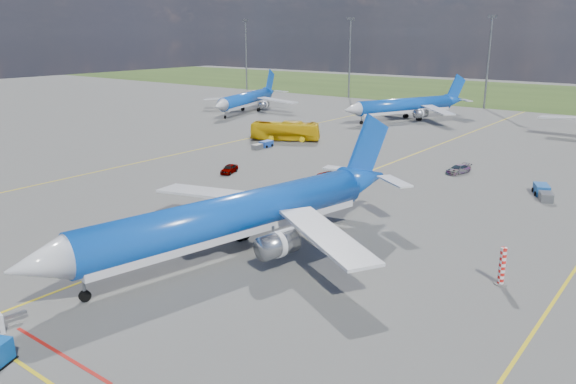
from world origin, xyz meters
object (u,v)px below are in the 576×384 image
Objects in this scene: warning_post at (502,266)px; bg_jet_nw at (247,112)px; service_car_a at (229,169)px; service_car_c at (458,169)px; main_airliner at (234,255)px; bg_jet_nnw at (404,120)px; service_car_b at (334,177)px; apron_bus at (285,131)px; baggage_tug_w at (543,192)px; baggage_tug_c at (263,145)px.

warning_post is 99.69m from bg_jet_nw.
service_car_a is 31.44m from service_car_c.
bg_jet_nnw is at bearing 117.45° from main_airliner.
apron_bus is at bearing 58.44° from service_car_b.
bg_jet_nw reaches higher than warning_post.
bg_jet_nnw reaches higher than bg_jet_nw.
service_car_b is 1.13× the size of service_car_c.
bg_jet_nw is 60.89m from service_car_a.
bg_jet_nw reaches higher than baggage_tug_w.
warning_post is at bearing -155.09° from apron_bus.
bg_jet_nnw reaches higher than service_car_c.
bg_jet_nw is at bearing 142.70° from warning_post.
main_airliner is at bearing -50.95° from bg_jet_nnw.
main_airliner is (23.02, -79.90, 0.00)m from bg_jet_nnw.
baggage_tug_c is at bearing 159.87° from apron_bus.
baggage_tug_w is (45.83, -9.67, -1.14)m from apron_bus.
baggage_tug_c is at bearing 138.15° from main_airliner.
baggage_tug_w is at bearing -5.64° from service_car_c.
main_airliner is (59.03, -68.52, 0.00)m from bg_jet_nw.
bg_jet_nw reaches higher than service_car_a.
service_car_a is at bearing -67.34° from bg_jet_nw.
bg_jet_nw is at bearing 133.04° from baggage_tug_c.
warning_post is 0.65× the size of baggage_tug_c.
service_car_c is at bearing 95.04° from main_airliner.
service_car_b is (16.51, -53.92, 0.64)m from bg_jet_nnw.
bg_jet_nnw is 2.86× the size of apron_bus.
apron_bus is at bearing 134.31° from main_airliner.
baggage_tug_w is at bearing -130.23° from apron_bus.
apron_bus is at bearing 144.39° from baggage_tug_w.
bg_jet_nw is (-79.29, 60.41, -1.50)m from warning_post.
service_car_a is (-40.83, 13.21, -0.89)m from warning_post.
warning_post is 0.08× the size of main_airliner.
baggage_tug_c is (-7.55, 16.30, -0.13)m from service_car_a.
warning_post reaches higher than baggage_tug_w.
warning_post is 0.84× the size of service_car_a.
bg_jet_nw is 82.60m from baggage_tug_w.
service_car_a is (-20.58, 21.32, 0.61)m from main_airliner.
main_airliner is 53.72m from apron_bus.
bg_jet_nw is 43.71m from baggage_tug_c.
service_car_b is 1.00× the size of baggage_tug_c.
apron_bus reaches higher than service_car_b.
service_car_c is (27.50, -39.58, 0.59)m from bg_jet_nnw.
service_car_b is (-26.77, 17.87, -0.86)m from warning_post.
apron_bus is 25.28m from service_car_a.
bg_jet_nnw is (-43.28, 71.79, -1.50)m from warning_post.
warning_post is 32.20m from service_car_b.
main_airliner reaches higher than bg_jet_nw.
service_car_c is 0.75× the size of baggage_tug_w.
service_car_b is (-6.51, 25.98, 0.64)m from main_airliner.
baggage_tug_c is at bearing 153.45° from baggage_tug_w.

